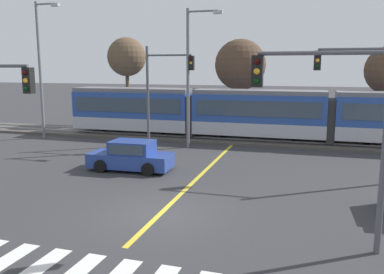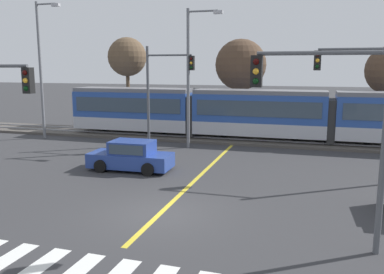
{
  "view_description": "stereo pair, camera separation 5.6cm",
  "coord_description": "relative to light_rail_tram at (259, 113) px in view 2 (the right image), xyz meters",
  "views": [
    {
      "loc": [
        5.02,
        -13.02,
        5.2
      ],
      "look_at": [
        -0.86,
        6.87,
        1.6
      ],
      "focal_mm": 38.0,
      "sensor_mm": 36.0,
      "label": 1
    },
    {
      "loc": [
        5.07,
        -13.0,
        5.2
      ],
      "look_at": [
        -0.86,
        6.87,
        1.6
      ],
      "focal_mm": 38.0,
      "sensor_mm": 36.0,
      "label": 2
    }
  ],
  "objects": [
    {
      "name": "street_lamp_west",
      "position": [
        -15.14,
        -3.13,
        3.35
      ],
      "size": [
        1.94,
        0.28,
        9.68
      ],
      "color": "slate",
      "rests_on": "ground"
    },
    {
      "name": "traffic_light_near_right",
      "position": [
        4.19,
        -16.49,
        1.91
      ],
      "size": [
        3.75,
        0.38,
        5.94
      ],
      "color": "#515459",
      "rests_on": "ground"
    },
    {
      "name": "traffic_light_mid_right",
      "position": [
        6.26,
        -8.41,
        2.22
      ],
      "size": [
        4.25,
        0.38,
        6.44
      ],
      "color": "#515459",
      "rests_on": "ground"
    },
    {
      "name": "crosswalk_stripe_3",
      "position": [
        -3.17,
        -20.2,
        -2.04
      ],
      "size": [
        0.6,
        2.81,
        0.01
      ],
      "primitive_type": "cube",
      "rotation": [
        0.0,
        0.0,
        -0.02
      ],
      "color": "silver",
      "rests_on": "ground"
    },
    {
      "name": "light_rail_tram",
      "position": [
        0.0,
        0.0,
        0.0
      ],
      "size": [
        28.0,
        2.64,
        3.43
      ],
      "color": "#B7BAC1",
      "rests_on": "track_bed"
    },
    {
      "name": "rail_far",
      "position": [
        -1.52,
        0.73,
        -1.82
      ],
      "size": [
        120.0,
        0.08,
        0.1
      ],
      "primitive_type": "cube",
      "color": "#939399",
      "rests_on": "track_bed"
    },
    {
      "name": "sedan_crossing",
      "position": [
        -5.18,
        -9.87,
        -1.35
      ],
      "size": [
        4.25,
        2.01,
        1.52
      ],
      "color": "#284293",
      "rests_on": "ground"
    },
    {
      "name": "traffic_light_far_left",
      "position": [
        -5.85,
        -3.46,
        2.14
      ],
      "size": [
        3.25,
        0.38,
        6.51
      ],
      "color": "#515459",
      "rests_on": "ground"
    },
    {
      "name": "bare_tree_far_west",
      "position": [
        -12.19,
        4.69,
        3.95
      ],
      "size": [
        3.37,
        3.37,
        7.73
      ],
      "color": "brown",
      "rests_on": "ground"
    },
    {
      "name": "ground_plane",
      "position": [
        -1.52,
        -15.26,
        -2.05
      ],
      "size": [
        200.0,
        200.0,
        0.0
      ],
      "primitive_type": "plane",
      "color": "#333335"
    },
    {
      "name": "track_bed",
      "position": [
        -1.52,
        0.01,
        -1.96
      ],
      "size": [
        120.0,
        4.0,
        0.18
      ],
      "primitive_type": "cube",
      "color": "#4C4742",
      "rests_on": "ground"
    },
    {
      "name": "lane_centre_line",
      "position": [
        -1.52,
        -10.11,
        -2.04
      ],
      "size": [
        0.2,
        16.23,
        0.01
      ],
      "primitive_type": "cube",
      "color": "gold",
      "rests_on": "ground"
    },
    {
      "name": "bare_tree_west",
      "position": [
        -2.14,
        4.45,
        3.29
      ],
      "size": [
        4.07,
        4.07,
        7.39
      ],
      "color": "brown",
      "rests_on": "ground"
    },
    {
      "name": "rail_near",
      "position": [
        -1.52,
        -0.71,
        -1.82
      ],
      "size": [
        120.0,
        0.08,
        0.1
      ],
      "primitive_type": "cube",
      "color": "#939399",
      "rests_on": "track_bed"
    },
    {
      "name": "street_lamp_centre",
      "position": [
        -3.89,
        -3.48,
        2.92
      ],
      "size": [
        2.28,
        0.28,
        8.74
      ],
      "color": "slate",
      "rests_on": "ground"
    }
  ]
}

